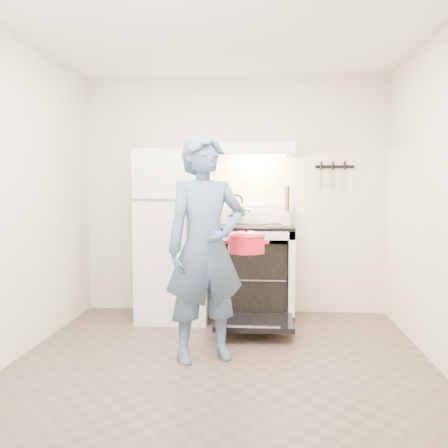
{
  "coord_description": "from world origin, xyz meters",
  "views": [
    {
      "loc": [
        0.3,
        -3.53,
        1.33
      ],
      "look_at": [
        -0.05,
        1.0,
        1.0
      ],
      "focal_mm": 40.0,
      "sensor_mm": 36.0,
      "label": 1
    }
  ],
  "objects_px": {
    "stove_body": "(255,274)",
    "dutch_oven": "(246,244)",
    "refrigerator": "(175,235)",
    "tea_kettle": "(236,210)",
    "person": "(206,248)"
  },
  "relations": [
    {
      "from": "tea_kettle",
      "to": "refrigerator",
      "type": "bearing_deg",
      "value": -171.18
    },
    {
      "from": "person",
      "to": "dutch_oven",
      "type": "relative_size",
      "value": 4.75
    },
    {
      "from": "tea_kettle",
      "to": "person",
      "type": "distance_m",
      "value": 1.33
    },
    {
      "from": "refrigerator",
      "to": "tea_kettle",
      "type": "xyz_separation_m",
      "value": [
        0.61,
        0.09,
        0.26
      ]
    },
    {
      "from": "stove_body",
      "to": "dutch_oven",
      "type": "xyz_separation_m",
      "value": [
        -0.06,
        -1.0,
        0.41
      ]
    },
    {
      "from": "refrigerator",
      "to": "dutch_oven",
      "type": "bearing_deg",
      "value": -52.45
    },
    {
      "from": "stove_body",
      "to": "dutch_oven",
      "type": "bearing_deg",
      "value": -93.3
    },
    {
      "from": "refrigerator",
      "to": "stove_body",
      "type": "bearing_deg",
      "value": 1.77
    },
    {
      "from": "stove_body",
      "to": "tea_kettle",
      "type": "bearing_deg",
      "value": 160.72
    },
    {
      "from": "dutch_oven",
      "to": "tea_kettle",
      "type": "bearing_deg",
      "value": 97.51
    },
    {
      "from": "person",
      "to": "dutch_oven",
      "type": "bearing_deg",
      "value": 11.69
    },
    {
      "from": "stove_body",
      "to": "refrigerator",
      "type": "bearing_deg",
      "value": -178.23
    },
    {
      "from": "tea_kettle",
      "to": "dutch_oven",
      "type": "height_order",
      "value": "tea_kettle"
    },
    {
      "from": "dutch_oven",
      "to": "stove_body",
      "type": "bearing_deg",
      "value": 86.7
    },
    {
      "from": "dutch_oven",
      "to": "refrigerator",
      "type": "bearing_deg",
      "value": 127.55
    }
  ]
}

